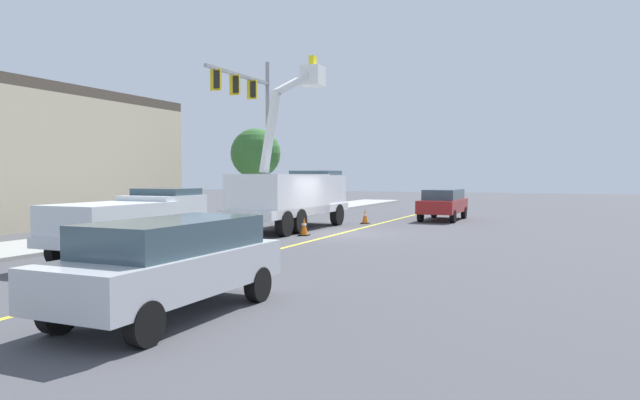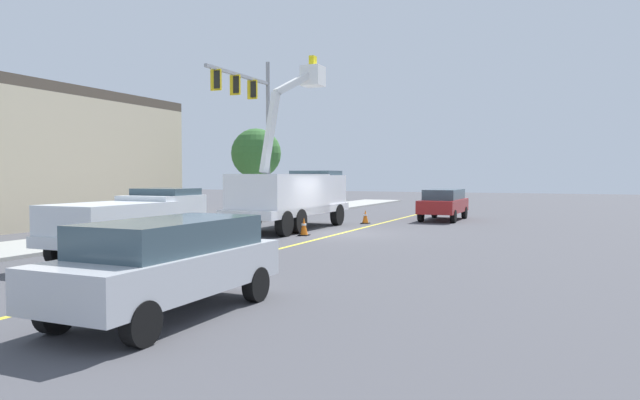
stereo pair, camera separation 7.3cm
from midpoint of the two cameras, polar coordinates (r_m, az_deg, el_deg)
The scene contains 13 objects.
ground at distance 24.33m, azimuth 2.09°, elevation -3.35°, with size 120.00×120.00×0.00m, color #47474C.
sidewalk_far_side at distance 28.07m, azimuth -12.61°, elevation -2.51°, with size 60.00×3.60×0.12m, color #9E9E99.
lane_centre_stripe at distance 24.33m, azimuth 2.09°, elevation -3.34°, with size 50.00×0.16×0.01m, color yellow.
utility_bucket_truck at distance 26.25m, azimuth -2.66°, elevation 0.64°, with size 8.21×2.64×7.85m.
service_pickup_truck at distance 17.66m, azimuth -17.88°, elevation -2.05°, with size 5.61×2.22×2.06m.
passing_minivan at distance 32.26m, azimuth 12.24°, elevation -0.24°, with size 4.81×1.97×1.69m.
trailing_sedan at distance 10.52m, azimuth -14.62°, elevation -5.83°, with size 4.81×1.97×1.69m.
traffic_cone_leading at distance 13.43m, azimuth -22.19°, elevation -6.56°, with size 0.40×0.40×0.83m.
traffic_cone_mid_front at distance 18.54m, azimuth -8.36°, elevation -3.94°, with size 0.40×0.40×0.83m.
traffic_cone_mid_rear at distance 23.53m, azimuth -1.51°, elevation -2.67°, with size 0.40×0.40×0.73m.
traffic_cone_trailing at distance 29.39m, azimuth 4.59°, elevation -1.67°, with size 0.40×0.40×0.71m.
traffic_signal_mast at distance 30.94m, azimuth -6.71°, elevation 8.84°, with size 6.03×0.58×8.75m.
street_tree_right at distance 35.18m, azimuth -6.29°, elevation 4.58°, with size 3.03×3.03×5.31m.
Camera 2 is at (-22.51, -8.89, 2.48)m, focal length 32.26 mm.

